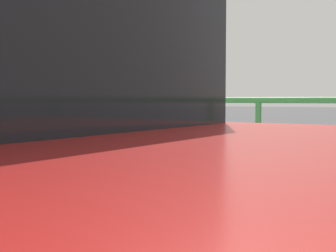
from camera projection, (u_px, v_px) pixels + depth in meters
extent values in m
cube|color=#9E9B93|center=(213.00, 242.00, 3.90)|extent=(36.00, 2.26, 0.14)
cylinder|color=slate|center=(206.00, 180.00, 3.10)|extent=(0.07, 0.07, 1.15)
cylinder|color=black|center=(207.00, 72.00, 3.06)|extent=(0.15, 0.15, 0.27)
sphere|color=silver|center=(207.00, 47.00, 3.05)|extent=(0.15, 0.15, 0.15)
cube|color=black|center=(201.00, 62.00, 2.99)|extent=(0.08, 0.01, 0.07)
cube|color=white|center=(201.00, 79.00, 2.99)|extent=(0.09, 0.01, 0.09)
cylinder|color=black|center=(138.00, 194.00, 3.58)|extent=(0.15, 0.15, 0.78)
cylinder|color=black|center=(156.00, 198.00, 3.43)|extent=(0.15, 0.15, 0.78)
cube|color=maroon|center=(147.00, 104.00, 3.46)|extent=(0.45, 0.33, 0.58)
sphere|color=#936B4C|center=(146.00, 50.00, 3.44)|extent=(0.21, 0.21, 0.21)
cylinder|color=maroon|center=(126.00, 102.00, 3.65)|extent=(0.09, 0.09, 0.55)
cylinder|color=maroon|center=(186.00, 90.00, 3.39)|extent=(0.21, 0.44, 0.47)
cylinder|color=#2D7A38|center=(259.00, 100.00, 4.71)|extent=(24.00, 0.06, 0.06)
cylinder|color=#2D7A38|center=(258.00, 149.00, 4.74)|extent=(24.00, 0.05, 0.05)
cylinder|color=#2D7A38|center=(78.00, 143.00, 5.98)|extent=(0.06, 0.06, 1.10)
cylinder|color=#2D7A38|center=(258.00, 155.00, 4.74)|extent=(0.06, 0.06, 1.10)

